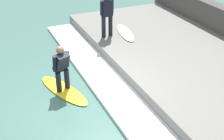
{
  "coord_description": "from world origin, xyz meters",
  "views": [
    {
      "loc": [
        -2.31,
        -6.74,
        4.8
      ],
      "look_at": [
        0.7,
        0.0,
        0.7
      ],
      "focal_mm": 50.0,
      "sensor_mm": 36.0,
      "label": 1
    }
  ],
  "objects_px": {
    "surfer_waiting_near": "(107,13)",
    "surfer_riding": "(62,66)",
    "surfboard_waiting_near": "(125,32)",
    "surfboard_riding": "(64,90)"
  },
  "relations": [
    {
      "from": "surfer_waiting_near",
      "to": "surfboard_riding",
      "type": "bearing_deg",
      "value": -135.32
    },
    {
      "from": "surfer_riding",
      "to": "surfer_waiting_near",
      "type": "bearing_deg",
      "value": 44.68
    },
    {
      "from": "surfer_waiting_near",
      "to": "surfboard_waiting_near",
      "type": "relative_size",
      "value": 0.85
    },
    {
      "from": "surfer_waiting_near",
      "to": "surfboard_waiting_near",
      "type": "bearing_deg",
      "value": -1.56
    },
    {
      "from": "surfer_riding",
      "to": "surfboard_waiting_near",
      "type": "distance_m",
      "value": 3.84
    },
    {
      "from": "surfer_waiting_near",
      "to": "surfer_riding",
      "type": "bearing_deg",
      "value": -135.32
    },
    {
      "from": "surfer_waiting_near",
      "to": "surfboard_waiting_near",
      "type": "distance_m",
      "value": 1.1
    },
    {
      "from": "surfboard_riding",
      "to": "surfer_waiting_near",
      "type": "xyz_separation_m",
      "value": [
        2.33,
        2.31,
        1.22
      ]
    },
    {
      "from": "surfboard_riding",
      "to": "surfboard_waiting_near",
      "type": "relative_size",
      "value": 1.18
    },
    {
      "from": "surfer_riding",
      "to": "surfer_waiting_near",
      "type": "relative_size",
      "value": 0.87
    }
  ]
}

